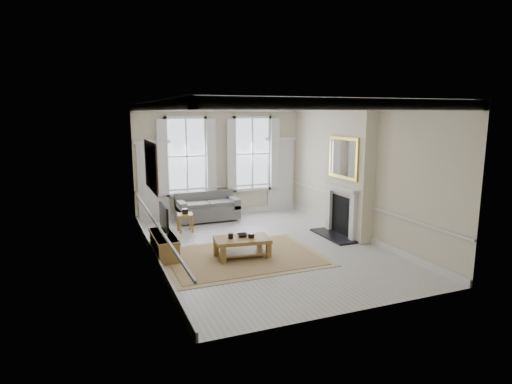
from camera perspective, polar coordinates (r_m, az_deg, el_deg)
name	(u,v)px	position (r m, az deg, el deg)	size (l,w,h in m)	color
floor	(266,248)	(10.29, 1.28, -7.45)	(7.20, 7.20, 0.00)	#B7B5AD
ceiling	(266,103)	(9.79, 1.36, 11.84)	(7.20, 7.20, 0.00)	white
back_wall	(220,161)	(13.25, -4.83, 4.10)	(5.20, 5.20, 0.00)	beige
left_wall	(152,184)	(9.20, -13.75, 1.00)	(7.20, 7.20, 0.00)	beige
right_wall	(360,172)	(11.17, 13.69, 2.64)	(7.20, 7.20, 0.00)	beige
window_left	(187,156)	(12.92, -9.25, 4.72)	(1.26, 0.20, 2.20)	#B2BCC6
window_right	(252,154)	(13.53, -0.51, 5.12)	(1.26, 0.20, 2.20)	#B2BCC6
door_left	(153,183)	(12.84, -13.52, 1.16)	(0.90, 0.08, 2.30)	silver
door_right	(281,176)	(14.02, 3.29, 2.20)	(0.90, 0.08, 2.30)	silver
painting	(151,166)	(9.45, -13.86, 3.38)	(0.05, 1.66, 1.06)	#B7661F
chimney_breast	(350,171)	(11.23, 12.37, 2.73)	(0.35, 1.70, 3.38)	beige
hearth	(333,236)	(11.35, 10.25, -5.77)	(0.55, 1.50, 0.05)	black
fireplace	(341,209)	(11.28, 11.23, -2.19)	(0.21, 1.45, 1.33)	silver
mirror	(343,158)	(11.07, 11.52, 4.48)	(0.06, 1.26, 1.06)	gold
sofa	(207,209)	(12.85, -6.55, -2.22)	(1.80, 0.88, 0.85)	#5A5A57
side_table	(185,218)	(11.70, -9.44, -3.40)	(0.47, 0.47, 0.49)	brown
rug	(242,257)	(9.63, -1.85, -8.65)	(3.50, 2.60, 0.02)	#A67D55
coffee_table	(242,241)	(9.52, -1.86, -6.61)	(1.29, 0.85, 0.45)	brown
ceramic_pot_a	(231,236)	(9.45, -3.41, -5.89)	(0.11, 0.11, 0.11)	black
ceramic_pot_b	(251,235)	(9.50, -0.63, -5.81)	(0.14, 0.14, 0.10)	black
bowl	(243,235)	(9.59, -1.79, -5.78)	(0.25, 0.25, 0.06)	black
tv_stand	(164,245)	(9.89, -12.16, -6.94)	(0.44, 1.38, 0.49)	brown
tv	(164,217)	(9.72, -12.17, -3.32)	(0.08, 0.90, 0.68)	black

